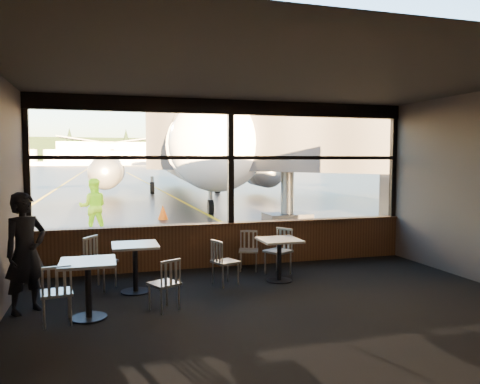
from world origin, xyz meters
name	(u,v)px	position (x,y,z in m)	size (l,w,h in m)	color
ground_plane	(112,168)	(0.00, 120.00, 0.00)	(520.00, 520.00, 0.00)	black
carpet_floor	(283,308)	(0.00, -3.00, 0.01)	(8.00, 6.00, 0.01)	black
ceiling	(284,75)	(0.00, -3.00, 3.50)	(8.00, 6.00, 0.04)	#38332D
wall_back	(410,218)	(0.00, -6.00, 1.75)	(8.00, 0.04, 3.50)	#4F453F
window_sill	(231,245)	(0.00, 0.00, 0.45)	(8.00, 0.28, 0.90)	#502E18
window_header	(231,107)	(0.00, 0.00, 3.35)	(8.00, 0.18, 0.30)	black
mullion_left	(26,163)	(-3.95, 0.00, 2.20)	(0.12, 0.12, 2.60)	black
mullion_centre	(231,162)	(0.00, 0.00, 2.20)	(0.12, 0.12, 2.60)	black
mullion_right	(393,162)	(3.95, 0.00, 2.20)	(0.12, 0.12, 2.60)	black
window_transom	(231,158)	(0.00, 0.00, 2.30)	(8.00, 0.10, 0.08)	black
airliner	(186,113)	(2.67, 20.74, 5.23)	(28.55, 34.26, 10.47)	white
jet_bridge	(289,151)	(3.60, 5.50, 2.54)	(9.51, 11.63, 5.07)	#2D2D2F
cafe_table_near	(279,260)	(0.52, -1.50, 0.40)	(0.73, 0.73, 0.80)	#A8A49B
cafe_table_mid	(135,268)	(-2.09, -1.49, 0.42)	(0.76, 0.76, 0.84)	#99948D
cafe_table_left	(88,290)	(-2.82, -2.65, 0.42)	(0.76, 0.76, 0.84)	#9D9790
chair_near_e	(278,252)	(0.68, -1.02, 0.46)	(0.50, 0.50, 0.92)	beige
chair_near_w	(225,262)	(-0.51, -1.50, 0.42)	(0.46, 0.46, 0.85)	#A9A499
chair_near_n	(249,251)	(0.23, -0.54, 0.40)	(0.44, 0.44, 0.81)	beige
chair_mid_s	(164,284)	(-1.74, -2.59, 0.40)	(0.44, 0.44, 0.81)	#AFA99E
chair_mid_w	(101,263)	(-2.65, -1.11, 0.47)	(0.51, 0.51, 0.93)	#BBB6A8
chair_left_s	(57,294)	(-3.23, -2.75, 0.43)	(0.47, 0.47, 0.86)	#B3AEA1
passenger	(26,253)	(-3.70, -2.10, 0.89)	(0.65, 0.43, 1.79)	black
ground_crew	(93,207)	(-2.88, 5.09, 0.85)	(0.83, 0.64, 1.70)	#BFF219
cone_nose	(163,212)	(-0.43, 8.15, 0.27)	(0.39, 0.39, 0.55)	#F54307
hangar_mid	(109,153)	(0.00, 185.00, 5.00)	(38.00, 15.00, 10.00)	silver
hangar_right	(257,150)	(60.00, 178.00, 6.00)	(50.00, 20.00, 12.00)	silver
fuel_tank_a	(26,157)	(-30.00, 182.00, 3.00)	(8.00, 8.00, 6.00)	silver
fuel_tank_b	(54,157)	(-20.00, 182.00, 3.00)	(8.00, 8.00, 6.00)	silver
fuel_tank_c	(82,157)	(-10.00, 182.00, 3.00)	(8.00, 8.00, 6.00)	silver
treeline	(108,151)	(0.00, 210.00, 6.00)	(360.00, 3.00, 12.00)	black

